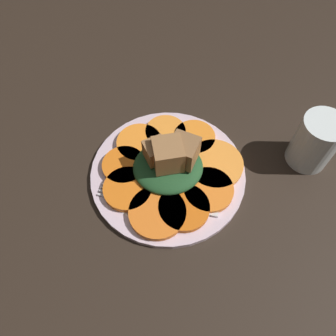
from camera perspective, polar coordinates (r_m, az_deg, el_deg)
name	(u,v)px	position (r cm, az deg, el deg)	size (l,w,h in cm)	color
table_slab	(168,177)	(56.93, 0.00, -1.63)	(120.00, 120.00, 2.00)	black
plate	(168,173)	(55.62, 0.00, -0.85)	(26.11, 26.11, 1.05)	silver
carrot_slice_0	(194,137)	(58.65, 4.60, 5.32)	(7.39, 7.39, 0.97)	orange
carrot_slice_1	(163,132)	(59.18, -0.90, 6.24)	(7.27, 7.27, 0.97)	orange
carrot_slice_2	(139,143)	(57.98, -5.00, 4.39)	(7.98, 7.98, 0.97)	orange
carrot_slice_3	(124,165)	(55.65, -7.66, 0.48)	(7.36, 7.36, 0.97)	orange
carrot_slice_4	(128,189)	(53.32, -7.05, -3.61)	(7.93, 7.93, 0.97)	orange
carrot_slice_5	(157,212)	(51.14, -1.86, -7.71)	(8.99, 8.99, 0.97)	orange
carrot_slice_6	(184,207)	(51.52, 2.79, -6.87)	(8.10, 8.10, 0.97)	#D45F12
carrot_slice_7	(208,190)	(53.23, 7.06, -3.78)	(8.10, 8.10, 0.97)	orange
carrot_slice_8	(215,164)	(55.86, 8.12, 0.71)	(9.66, 9.66, 0.97)	orange
center_pile	(169,161)	(52.90, 0.22, 1.16)	(11.59, 10.44, 7.28)	#1E4723
fork	(155,201)	(52.32, -2.31, -5.68)	(19.03, 7.05, 0.40)	silver
water_glass	(315,142)	(59.09, 24.26, 4.17)	(7.05, 7.05, 9.61)	silver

